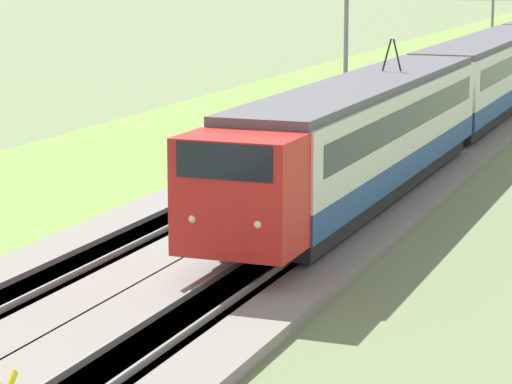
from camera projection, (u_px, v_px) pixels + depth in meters
ballast_main at (409, 108)px, 61.21m from camera, size 240.00×4.40×0.30m
ballast_adjacent at (495, 112)px, 59.69m from camera, size 240.00×4.40×0.30m
track_main at (409, 108)px, 61.21m from camera, size 240.00×1.57×0.45m
track_adjacent at (495, 112)px, 59.69m from camera, size 240.00×1.57×0.45m
grass_verge at (278, 104)px, 63.69m from camera, size 240.00×9.98×0.12m
passenger_train at (489, 71)px, 57.38m from camera, size 65.69×2.92×5.07m
catenary_mast_mid at (347, 26)px, 58.72m from camera, size 0.22×2.56×8.49m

